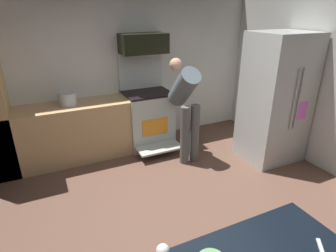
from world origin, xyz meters
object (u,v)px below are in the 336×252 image
Objects in this scene: person_cook at (185,102)px; wine_glass_mid at (163,251)px; oven_range at (148,117)px; microwave at (143,43)px; stock_pot at (68,99)px; refrigerator at (276,99)px.

person_cook is 2.90m from wine_glass_mid.
person_cook is (0.35, -0.68, 0.41)m from oven_range.
person_cook is (0.35, -0.78, -0.79)m from microwave.
microwave is 2.84× the size of stock_pot.
stock_pot is at bearing 156.54° from person_cook.
refrigerator is 1.26× the size of person_cook.
oven_range is 1.34m from stock_pot.
person_cook is (-1.25, 0.56, -0.04)m from refrigerator.
person_cook is at bearing -65.55° from microwave.
refrigerator is 1.36m from person_cook.
microwave is 4.53× the size of wine_glass_mid.
stock_pot is at bearing 92.09° from wine_glass_mid.
person_cook reaches higher than wine_glass_mid.
person_cook is 1.75m from stock_pot.
stock_pot is (-1.25, 0.01, 0.48)m from oven_range.
stock_pot is at bearing 156.29° from refrigerator.
oven_range is 3.41m from wine_glass_mid.
wine_glass_mid is 3.19m from stock_pot.
oven_range reaches higher than stock_pot.
wine_glass_mid is (-1.49, -2.49, 0.10)m from person_cook.
refrigerator reaches higher than oven_range.
microwave is 1.45m from stock_pot.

